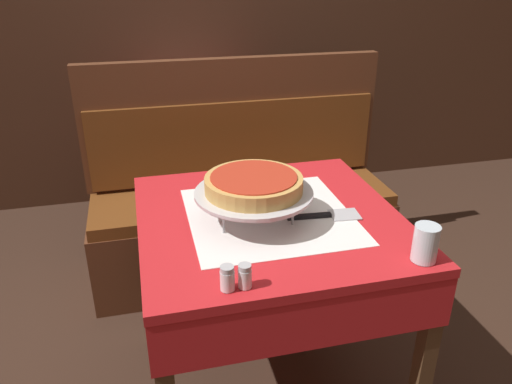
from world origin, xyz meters
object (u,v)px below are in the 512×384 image
(dining_table_front, at_px, (269,245))
(booth_bench, at_px, (241,213))
(water_glass_near, at_px, (425,243))
(pizza_server, at_px, (326,215))
(pizza_pan_stand, at_px, (254,194))
(pepper_shaker, at_px, (245,276))
(deep_dish_pizza, at_px, (254,184))
(salt_shaker, at_px, (227,278))
(condiment_caddy, at_px, (210,94))
(dining_table_rear, at_px, (197,119))

(dining_table_front, relative_size, booth_bench, 0.56)
(water_glass_near, bearing_deg, booth_bench, 102.26)
(dining_table_front, relative_size, pizza_server, 3.49)
(pizza_pan_stand, xyz_separation_m, pepper_shaker, (-0.11, -0.35, -0.06))
(deep_dish_pizza, bearing_deg, booth_bench, 80.67)
(deep_dish_pizza, distance_m, pepper_shaker, 0.38)
(salt_shaker, height_order, pepper_shaker, salt_shaker)
(pizza_server, distance_m, pepper_shaker, 0.46)
(pizza_server, relative_size, pepper_shaker, 3.71)
(deep_dish_pizza, relative_size, condiment_caddy, 1.88)
(dining_table_front, xyz_separation_m, water_glass_near, (0.35, -0.36, 0.17))
(pizza_pan_stand, distance_m, pizza_server, 0.25)
(pizza_server, bearing_deg, pepper_shaker, -137.58)
(water_glass_near, bearing_deg, pepper_shaker, -179.60)
(pizza_pan_stand, bearing_deg, booth_bench, 80.67)
(booth_bench, height_order, pizza_pan_stand, booth_bench)
(dining_table_rear, bearing_deg, condiment_caddy, -27.72)
(pizza_pan_stand, xyz_separation_m, water_glass_near, (0.40, -0.35, -0.04))
(deep_dish_pizza, bearing_deg, pizza_server, -9.72)
(pizza_pan_stand, bearing_deg, deep_dish_pizza, 0.00)
(salt_shaker, bearing_deg, pizza_server, 38.86)
(booth_bench, bearing_deg, dining_table_front, -95.67)
(dining_table_rear, height_order, pepper_shaker, pepper_shaker)
(water_glass_near, distance_m, condiment_caddy, 1.85)
(pizza_server, height_order, salt_shaker, salt_shaker)
(dining_table_rear, xyz_separation_m, pizza_pan_stand, (-0.02, -1.51, 0.20))
(pizza_server, bearing_deg, pizza_pan_stand, 170.28)
(deep_dish_pizza, bearing_deg, pizza_pan_stand, 0.00)
(dining_table_front, distance_m, pizza_pan_stand, 0.21)
(salt_shaker, bearing_deg, deep_dish_pizza, 66.32)
(dining_table_rear, xyz_separation_m, water_glass_near, (0.39, -1.86, 0.16))
(pizza_server, xyz_separation_m, pepper_shaker, (-0.34, -0.31, 0.03))
(deep_dish_pizza, bearing_deg, pepper_shaker, -107.16)
(salt_shaker, distance_m, pepper_shaker, 0.05)
(dining_table_front, xyz_separation_m, salt_shaker, (-0.21, -0.37, 0.15))
(dining_table_rear, xyz_separation_m, salt_shaker, (-0.17, -1.86, 0.14))
(booth_bench, bearing_deg, pizza_pan_stand, -99.33)
(dining_table_rear, relative_size, deep_dish_pizza, 2.47)
(salt_shaker, relative_size, condiment_caddy, 0.41)
(dining_table_front, height_order, salt_shaker, salt_shaker)
(deep_dish_pizza, bearing_deg, salt_shaker, -113.68)
(dining_table_rear, bearing_deg, pepper_shaker, -93.83)
(dining_table_rear, distance_m, deep_dish_pizza, 1.53)
(booth_bench, distance_m, salt_shaker, 1.33)
(dining_table_rear, bearing_deg, pizza_server, -82.10)
(booth_bench, relative_size, pizza_pan_stand, 4.00)
(pizza_pan_stand, relative_size, water_glass_near, 3.52)
(dining_table_rear, relative_size, water_glass_near, 7.14)
(dining_table_rear, xyz_separation_m, deep_dish_pizza, (-0.02, -1.51, 0.23))
(pizza_pan_stand, bearing_deg, dining_table_rear, 89.38)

